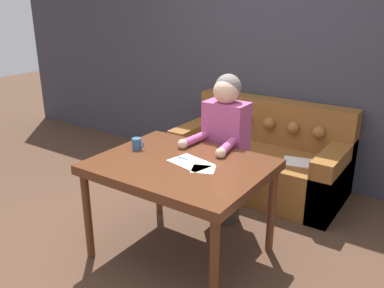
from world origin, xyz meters
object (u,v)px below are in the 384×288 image
at_px(couch, 261,159).
at_px(mug, 137,144).
at_px(dining_table, 180,172).
at_px(scissors, 184,159).
at_px(person, 225,150).

height_order(couch, mug, couch).
bearing_deg(mug, dining_table, -4.30).
distance_m(couch, scissors, 1.44).
height_order(dining_table, scissors, scissors).
xyz_separation_m(dining_table, scissors, (-0.01, 0.07, 0.08)).
bearing_deg(mug, person, 53.41).
relative_size(dining_table, person, 0.93).
height_order(dining_table, couch, couch).
bearing_deg(dining_table, scissors, 97.69).
bearing_deg(person, couch, 90.83).
distance_m(dining_table, scissors, 0.10).
bearing_deg(scissors, couch, 89.67).
distance_m(dining_table, mug, 0.46).
distance_m(person, mug, 0.77).
height_order(person, scissors, person).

